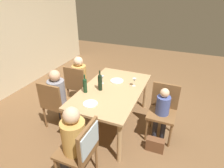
{
  "coord_description": "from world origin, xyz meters",
  "views": [
    {
      "loc": [
        -2.66,
        -1.11,
        2.35
      ],
      "look_at": [
        0.0,
        0.0,
        0.84
      ],
      "focal_mm": 30.73,
      "sensor_mm": 36.0,
      "label": 1
    }
  ],
  "objects": [
    {
      "name": "wine_glass_near_left",
      "position": [
        0.14,
        0.25,
        0.85
      ],
      "size": [
        0.07,
        0.07,
        0.15
      ],
      "color": "silver",
      "rests_on": "dining_table"
    },
    {
      "name": "person_woman_host",
      "position": [
        0.4,
        0.88,
        0.63
      ],
      "size": [
        0.33,
        0.28,
        1.08
      ],
      "rotation": [
        0.0,
        0.0,
        -1.57
      ],
      "color": "#33333D",
      "rests_on": "ground_plane"
    },
    {
      "name": "person_man_guest",
      "position": [
        -1.21,
        0.03,
        0.65
      ],
      "size": [
        0.3,
        0.35,
        1.12
      ],
      "color": "#33333D",
      "rests_on": "ground_plane"
    },
    {
      "name": "chair_far_right",
      "position": [
        0.29,
        0.88,
        0.53
      ],
      "size": [
        0.44,
        0.44,
        0.92
      ],
      "rotation": [
        0.0,
        0.0,
        -1.57
      ],
      "color": "brown",
      "rests_on": "ground_plane"
    },
    {
      "name": "chair_far_left",
      "position": [
        -0.46,
        0.88,
        0.53
      ],
      "size": [
        0.44,
        0.44,
        0.92
      ],
      "rotation": [
        0.0,
        0.0,
        -1.57
      ],
      "color": "brown",
      "rests_on": "ground_plane"
    },
    {
      "name": "dinner_plate_host",
      "position": [
        -0.55,
        0.12,
        0.75
      ],
      "size": [
        0.22,
        0.22,
        0.01
      ],
      "primitive_type": "cylinder",
      "color": "white",
      "rests_on": "dining_table"
    },
    {
      "name": "dining_table",
      "position": [
        0.0,
        0.0,
        0.66
      ],
      "size": [
        1.66,
        1.0,
        0.74
      ],
      "color": "tan",
      "rests_on": "ground_plane"
    },
    {
      "name": "person_child_small",
      "position": [
        -0.02,
        -0.88,
        0.56
      ],
      "size": [
        0.25,
        0.22,
        0.94
      ],
      "rotation": [
        0.0,
        0.0,
        1.57
      ],
      "color": "#33333D",
      "rests_on": "ground_plane"
    },
    {
      "name": "dinner_plate_guest_left",
      "position": [
        0.32,
        0.04,
        0.75
      ],
      "size": [
        0.24,
        0.24,
        0.01
      ],
      "primitive_type": "cylinder",
      "color": "white",
      "rests_on": "dining_table"
    },
    {
      "name": "wine_bottle_tall_green",
      "position": [
        -0.26,
        0.37,
        0.88
      ],
      "size": [
        0.07,
        0.07,
        0.32
      ],
      "color": "#19381E",
      "rests_on": "dining_table"
    },
    {
      "name": "chair_left_end",
      "position": [
        -1.21,
        -0.12,
        0.59
      ],
      "size": [
        0.44,
        0.46,
        0.92
      ],
      "color": "brown",
      "rests_on": "ground_plane"
    },
    {
      "name": "handbag",
      "position": [
        -0.35,
        -0.88,
        0.11
      ],
      "size": [
        0.13,
        0.28,
        0.22
      ],
      "primitive_type": "cube",
      "rotation": [
        0.0,
        0.0,
        1.6
      ],
      "color": "brown",
      "rests_on": "ground_plane"
    },
    {
      "name": "chair_near",
      "position": [
        0.09,
        -0.88,
        0.53
      ],
      "size": [
        0.44,
        0.44,
        0.92
      ],
      "rotation": [
        0.0,
        0.0,
        1.57
      ],
      "color": "brown",
      "rests_on": "ground_plane"
    },
    {
      "name": "ground_plane",
      "position": [
        0.0,
        0.0,
        0.0
      ],
      "size": [
        10.0,
        10.0,
        0.0
      ],
      "primitive_type": "plane",
      "color": "brown"
    },
    {
      "name": "wine_bottle_dark_red",
      "position": [
        -0.1,
        0.18,
        0.9
      ],
      "size": [
        0.07,
        0.07,
        0.36
      ],
      "color": "black",
      "rests_on": "dining_table"
    },
    {
      "name": "person_man_bearded",
      "position": [
        -0.35,
        0.88,
        0.64
      ],
      "size": [
        0.33,
        0.29,
        1.1
      ],
      "rotation": [
        0.0,
        0.0,
        -1.57
      ],
      "color": "#33333D",
      "rests_on": "ground_plane"
    },
    {
      "name": "wine_glass_centre",
      "position": [
        0.26,
        -0.31,
        0.85
      ],
      "size": [
        0.07,
        0.07,
        0.15
      ],
      "color": "silver",
      "rests_on": "dining_table"
    }
  ]
}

